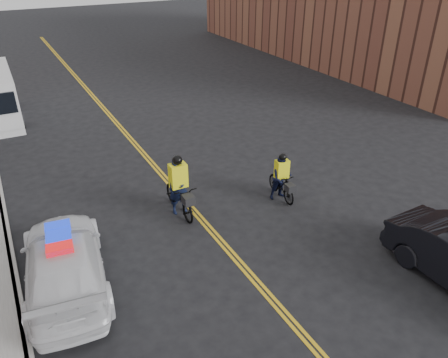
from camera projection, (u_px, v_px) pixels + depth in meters
ground at (220, 240)px, 14.10m from camera, size 120.00×120.00×0.00m
center_line_left at (138, 149)px, 20.22m from camera, size 0.10×60.00×0.01m
center_line_right at (141, 148)px, 20.29m from camera, size 0.10×60.00×0.01m
police_cruiser at (64, 262)px, 11.96m from camera, size 2.79×5.50×1.69m
cyclist_near at (179, 193)px, 15.21m from camera, size 0.79×2.26×2.22m
cyclist_far at (281, 181)px, 16.09m from camera, size 0.86×1.84×1.82m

